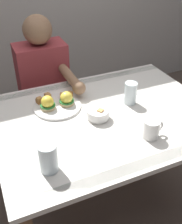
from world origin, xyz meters
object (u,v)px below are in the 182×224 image
(coffee_mug, at_px, (151,128))
(water_glass_near, at_px, (130,94))
(diner_person, at_px, (45,86))
(water_glass_far, at_px, (48,159))
(eggs_benedict_plate, at_px, (56,103))
(fork, at_px, (132,89))
(fruit_bowl, at_px, (98,114))
(dining_table, at_px, (105,130))

(coffee_mug, relative_size, water_glass_near, 0.86)
(diner_person, bearing_deg, coffee_mug, -70.97)
(water_glass_far, bearing_deg, coffee_mug, 1.29)
(water_glass_near, height_order, water_glass_far, water_glass_far)
(water_glass_far, bearing_deg, eggs_benedict_plate, 68.68)
(water_glass_near, distance_m, diner_person, 0.67)
(eggs_benedict_plate, distance_m, water_glass_near, 0.42)
(eggs_benedict_plate, bearing_deg, water_glass_near, -17.25)
(fork, height_order, water_glass_far, water_glass_far)
(water_glass_near, height_order, diner_person, diner_person)
(coffee_mug, relative_size, diner_person, 0.10)
(fruit_bowl, bearing_deg, fork, 30.68)
(coffee_mug, distance_m, water_glass_far, 0.51)
(dining_table, height_order, coffee_mug, coffee_mug)
(coffee_mug, xyz_separation_m, diner_person, (-0.30, 0.86, -0.14))
(diner_person, bearing_deg, eggs_benedict_plate, -95.87)
(eggs_benedict_plate, xyz_separation_m, fork, (0.50, 0.00, -0.02))
(fork, xyz_separation_m, diner_person, (-0.45, 0.43, -0.09))
(coffee_mug, height_order, water_glass_near, water_glass_near)
(eggs_benedict_plate, height_order, fruit_bowl, eggs_benedict_plate)
(eggs_benedict_plate, distance_m, fruit_bowl, 0.26)
(eggs_benedict_plate, bearing_deg, water_glass_far, -111.32)
(fruit_bowl, xyz_separation_m, fork, (0.33, 0.19, -0.03))
(coffee_mug, xyz_separation_m, water_glass_near, (0.06, 0.31, 0.01))
(dining_table, height_order, water_glass_far, water_glass_far)
(fork, bearing_deg, water_glass_near, -126.26)
(eggs_benedict_plate, distance_m, fork, 0.50)
(water_glass_far, xyz_separation_m, diner_person, (0.22, 0.87, -0.15))
(water_glass_far, distance_m, diner_person, 0.91)
(fruit_bowl, distance_m, coffee_mug, 0.29)
(coffee_mug, height_order, water_glass_far, water_glass_far)
(fruit_bowl, distance_m, water_glass_near, 0.24)
(fruit_bowl, xyz_separation_m, water_glass_far, (-0.34, -0.25, 0.03))
(eggs_benedict_plate, xyz_separation_m, coffee_mug, (0.34, -0.43, 0.02))
(coffee_mug, xyz_separation_m, fork, (0.16, 0.43, -0.05))
(dining_table, xyz_separation_m, eggs_benedict_plate, (-0.23, 0.17, 0.13))
(water_glass_near, bearing_deg, eggs_benedict_plate, 162.75)
(dining_table, bearing_deg, fork, 33.06)
(dining_table, relative_size, eggs_benedict_plate, 4.44)
(fork, bearing_deg, coffee_mug, -109.78)
(coffee_mug, distance_m, diner_person, 0.92)
(dining_table, height_order, eggs_benedict_plate, eggs_benedict_plate)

